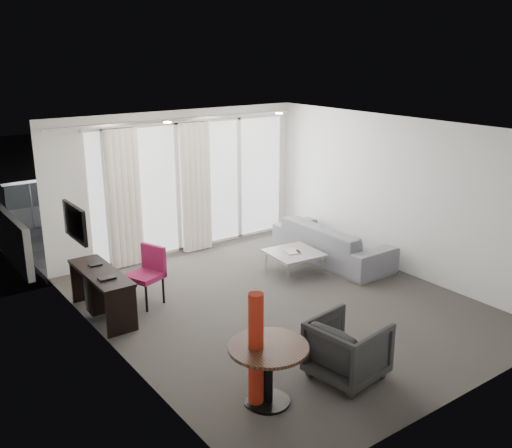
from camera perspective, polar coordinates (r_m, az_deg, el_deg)
floor at (r=8.55m, az=2.38°, el=-8.03°), size 5.00×6.00×0.00m
ceiling at (r=7.81m, az=2.61°, el=9.51°), size 5.00×6.00×0.00m
wall_left at (r=6.89m, az=-14.09°, el=-3.19°), size 0.00×6.00×2.60m
wall_right at (r=9.78m, az=14.09°, el=2.81°), size 0.00×6.00×2.60m
wall_front at (r=6.16m, az=20.13°, el=-6.22°), size 5.00×0.00×2.60m
window_panel at (r=10.67m, az=-6.22°, el=3.85°), size 4.00×0.02×2.38m
window_frame at (r=10.66m, az=-6.18°, el=3.84°), size 4.10×0.06×2.44m
curtain_left at (r=9.91m, az=-13.03°, el=2.47°), size 0.60×0.20×2.38m
curtain_right at (r=10.51m, az=-6.01°, el=3.65°), size 0.60×0.20×2.38m
curtain_track at (r=10.17m, az=-7.46°, el=10.31°), size 4.80×0.04×0.04m
downlight_a at (r=8.67m, az=-8.87°, el=10.02°), size 0.12×0.12×0.02m
downlight_b at (r=9.79m, az=2.31°, el=11.00°), size 0.12×0.12×0.02m
desk at (r=8.35m, az=-15.12°, el=-6.76°), size 0.45×1.43×0.67m
tv at (r=8.20m, az=-17.67°, el=0.13°), size 0.05×0.80×0.50m
desk_chair at (r=8.52m, az=-11.04°, el=-5.21°), size 0.61×0.59×0.88m
round_table at (r=6.22m, az=1.23°, el=-14.82°), size 1.12×1.12×0.68m
menu_card at (r=6.05m, az=-0.07°, el=-11.66°), size 0.11×0.06×0.21m
red_lamp at (r=6.05m, az=-0.01°, el=-12.53°), size 0.30×0.30×1.28m
tub_armchair at (r=6.73m, az=9.15°, el=-12.25°), size 0.88×0.86×0.71m
coffee_table at (r=9.65m, az=3.79°, el=-3.85°), size 0.89×0.89×0.37m
remote at (r=9.59m, az=4.24°, el=-2.88°), size 0.11×0.17×0.02m
magazine at (r=9.59m, az=3.61°, el=-2.87°), size 0.30×0.35×0.02m
sofa at (r=10.24m, az=7.61°, el=-1.79°), size 0.91×2.32×0.68m
terrace_slab at (r=12.30m, az=-9.55°, el=-0.59°), size 5.60×3.00×0.12m
rattan_chair_a at (r=11.89m, az=-7.00°, el=1.11°), size 0.65×0.65×0.76m
rattan_chair_b at (r=12.64m, az=-4.92°, el=2.25°), size 0.69×0.69×0.80m
rattan_table at (r=11.79m, az=-4.47°, el=0.32°), size 0.61×0.61×0.47m
balustrade at (r=13.42m, az=-12.45°, el=3.23°), size 5.50×0.06×1.05m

